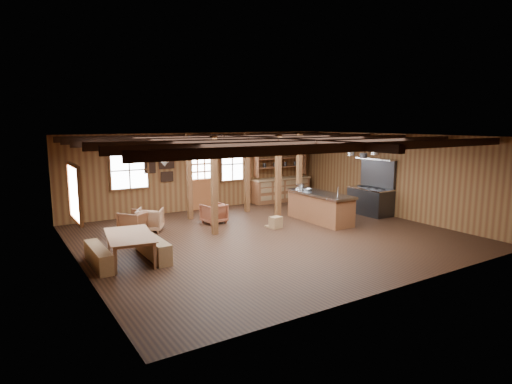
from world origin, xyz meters
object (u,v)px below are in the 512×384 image
Objects in this scene: commercial_range at (371,196)px; armchair_c at (150,220)px; armchair_b at (214,213)px; kitchen_island at (320,207)px; dining_table at (132,248)px; armchair_a at (135,222)px.

armchair_c is at bearing 165.87° from commercial_range.
kitchen_island is at bearing 145.02° from armchair_b.
kitchen_island is 1.29× the size of commercial_range.
armchair_b is at bearing -153.54° from armchair_c.
dining_table is 2.78m from armchair_c.
armchair_a is (0.77, 2.36, 0.02)m from dining_table.
armchair_c is at bearing 156.63° from armchair_a.
armchair_a is at bearing -6.36° from armchair_b.
armchair_a is at bearing 164.21° from kitchen_island.
armchair_a is (-5.53, 1.63, -0.14)m from kitchen_island.
dining_table is 2.49m from armchair_a.
dining_table is 4.06m from armchair_b.
dining_table is at bearing -172.70° from kitchen_island.
armchair_a reaches higher than armchair_b.
armchair_a is 1.00× the size of armchair_c.
dining_table is 2.59× the size of armchair_b.
dining_table is at bearing -175.69° from commercial_range.
dining_table is (-6.30, -0.74, -0.16)m from kitchen_island.
kitchen_island is 3.42× the size of armchair_c.
dining_table is at bearing 29.22° from armchair_b.
dining_table is 2.43× the size of armchair_c.
armchair_c reaches higher than armchair_b.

